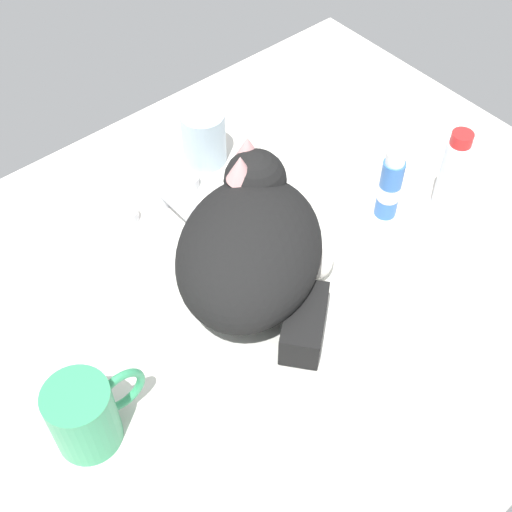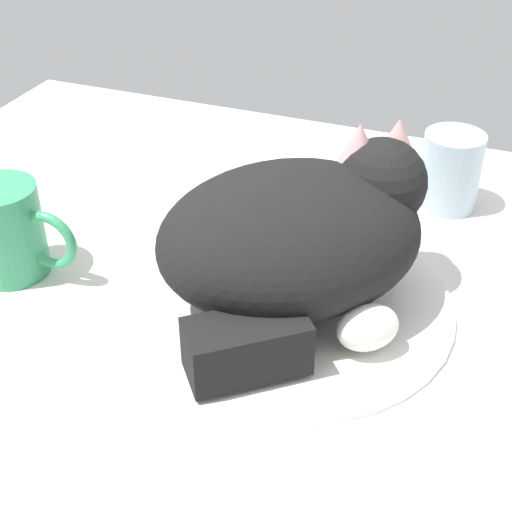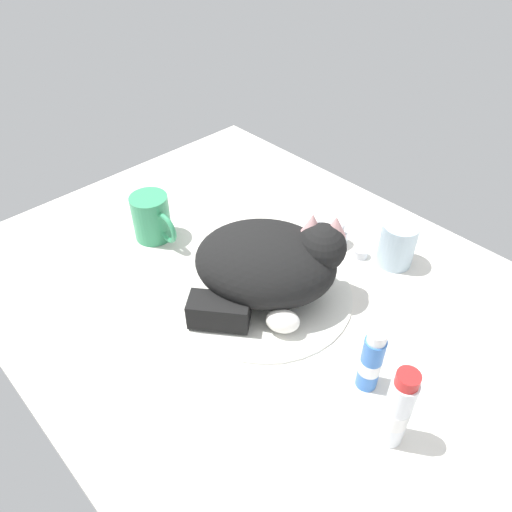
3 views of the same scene
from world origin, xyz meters
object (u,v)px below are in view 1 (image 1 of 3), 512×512
Objects in this scene: faucet at (166,197)px; mouthwash_bottle at (451,175)px; rinse_cup at (204,137)px; cat at (253,245)px; coffee_mug at (86,415)px; toothpaste_bottle at (390,186)px.

mouthwash_bottle is (31.63, -26.40, 4.31)cm from faucet.
mouthwash_bottle is at bearing -56.65° from rinse_cup.
cat is 2.56× the size of coffee_mug.
toothpaste_bottle is (24.24, -21.65, 3.13)cm from faucet.
toothpaste_bottle reaches higher than faucet.
toothpaste_bottle is (51.93, 2.53, 0.65)cm from coffee_mug.
faucet is 0.45× the size of cat.
faucet is 36.85cm from coffee_mug.
coffee_mug is at bearing -169.78° from cat.
rinse_cup is 0.76× the size of toothpaste_bottle.
toothpaste_bottle is at bearing -6.35° from cat.
toothpaste_bottle is at bearing -41.78° from faucet.
cat reaches higher than rinse_cup.
cat is 2.59× the size of toothpaste_bottle.
faucet is 0.98× the size of mouthwash_bottle.
cat is at bearing 166.57° from mouthwash_bottle.
mouthwash_bottle is (59.31, -2.22, 1.84)cm from coffee_mug.
toothpaste_bottle is 8.86cm from mouthwash_bottle.
toothpaste_bottle is at bearing -63.53° from rinse_cup.
faucet is at bearing -155.85° from rinse_cup.
toothpaste_bottle is 0.83× the size of mouthwash_bottle.
coffee_mug is (-28.51, -5.14, -2.94)cm from cat.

